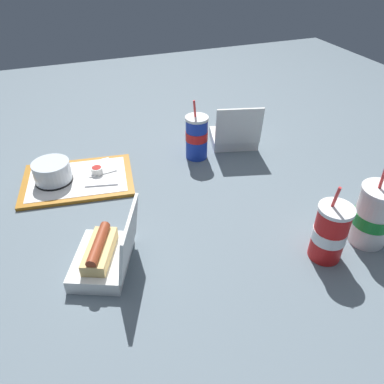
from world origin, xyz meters
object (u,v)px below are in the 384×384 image
soda_cup_left (330,233)px  soda_cup_center (197,137)px  ketchup_cup (97,170)px  plastic_fork (101,185)px  soda_cup_right (374,216)px  food_tray (78,180)px  clamshell_hotdog_left (234,135)px  clamshell_hotdog_front (105,255)px  cake_container (52,172)px

soda_cup_left → soda_cup_center: same height
ketchup_cup → plastic_fork: ketchup_cup is taller
ketchup_cup → soda_cup_right: size_ratio=0.17×
soda_cup_left → soda_cup_center: (0.13, -0.60, 0.00)m
soda_cup_right → food_tray: bearing=-38.7°
ketchup_cup → clamshell_hotdog_left: clamshell_hotdog_left is taller
food_tray → clamshell_hotdog_front: bearing=93.2°
cake_container → clamshell_hotdog_front: (-0.10, 0.44, -0.01)m
soda_cup_right → soda_cup_left: bearing=4.0°
soda_cup_center → clamshell_hotdog_front: bearing=46.4°
soda_cup_right → soda_cup_center: bearing=-64.6°
food_tray → soda_cup_left: soda_cup_left is taller
food_tray → cake_container: size_ratio=3.22×
plastic_fork → clamshell_hotdog_front: bearing=95.3°
soda_cup_center → food_tray: bearing=1.7°
soda_cup_right → soda_cup_center: size_ratio=1.06×
food_tray → soda_cup_center: soda_cup_center is taller
clamshell_hotdog_left → clamshell_hotdog_front: size_ratio=0.92×
clamshell_hotdog_left → soda_cup_right: size_ratio=0.91×
clamshell_hotdog_front → soda_cup_right: 0.72m
ketchup_cup → clamshell_hotdog_front: size_ratio=0.17×
plastic_fork → soda_cup_right: (-0.65, 0.51, 0.07)m
plastic_fork → soda_cup_right: bearing=154.9°
food_tray → clamshell_hotdog_left: clamshell_hotdog_left is taller
food_tray → clamshell_hotdog_front: clamshell_hotdog_front is taller
plastic_fork → soda_cup_center: soda_cup_center is taller
plastic_fork → soda_cup_left: 0.73m
plastic_fork → clamshell_hotdog_left: size_ratio=0.51×
plastic_fork → ketchup_cup: bearing=-76.2°
soda_cup_left → clamshell_hotdog_left: bearing=-93.6°
clamshell_hotdog_front → soda_cup_left: size_ratio=1.06×
food_tray → ketchup_cup: ketchup_cup is taller
clamshell_hotdog_left → soda_cup_left: soda_cup_left is taller
soda_cup_left → soda_cup_center: bearing=-77.4°
clamshell_hotdog_front → ketchup_cup: bearing=-96.0°
food_tray → clamshell_hotdog_front: 0.43m
ketchup_cup → soda_cup_left: size_ratio=0.18×
ketchup_cup → soda_cup_left: soda_cup_left is taller
cake_container → clamshell_hotdog_front: clamshell_hotdog_front is taller
soda_cup_right → ketchup_cup: bearing=-41.8°
plastic_fork → clamshell_hotdog_left: bearing=-154.2°
food_tray → clamshell_hotdog_left: size_ratio=1.86×
cake_container → plastic_fork: bearing=150.4°
food_tray → soda_cup_left: bearing=134.4°
ketchup_cup → plastic_fork: (-0.00, 0.08, -0.01)m
plastic_fork → clamshell_hotdog_front: (0.05, 0.36, 0.03)m
food_tray → plastic_fork: size_ratio=3.66×
food_tray → cake_container: bearing=-8.7°
clamshell_hotdog_left → soda_cup_left: bearing=86.4°
ketchup_cup → soda_cup_left: (-0.51, 0.60, 0.05)m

